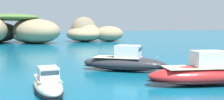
{
  "coord_description": "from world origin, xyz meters",
  "views": [
    {
      "loc": [
        -12.64,
        -19.63,
        5.77
      ],
      "look_at": [
        -1.68,
        14.74,
        2.36
      ],
      "focal_mm": 44.43,
      "sensor_mm": 36.0,
      "label": 1
    }
  ],
  "objects_px": {
    "islet_small": "(89,32)",
    "motorboat_red": "(203,73)",
    "motorboat_cream": "(48,84)",
    "motorboat_charcoal": "(124,62)",
    "islet_large": "(13,30)"
  },
  "relations": [
    {
      "from": "motorboat_cream",
      "to": "motorboat_charcoal",
      "type": "relative_size",
      "value": 0.72
    },
    {
      "from": "motorboat_cream",
      "to": "motorboat_charcoal",
      "type": "xyz_separation_m",
      "value": [
        9.92,
        8.37,
        0.31
      ]
    },
    {
      "from": "islet_small",
      "to": "motorboat_red",
      "type": "height_order",
      "value": "islet_small"
    },
    {
      "from": "motorboat_cream",
      "to": "islet_small",
      "type": "bearing_deg",
      "value": 74.14
    },
    {
      "from": "motorboat_cream",
      "to": "motorboat_red",
      "type": "height_order",
      "value": "motorboat_red"
    },
    {
      "from": "islet_large",
      "to": "motorboat_red",
      "type": "xyz_separation_m",
      "value": [
        19.31,
        -66.65,
        -2.72
      ]
    },
    {
      "from": "motorboat_red",
      "to": "motorboat_charcoal",
      "type": "relative_size",
      "value": 1.06
    },
    {
      "from": "motorboat_cream",
      "to": "motorboat_charcoal",
      "type": "height_order",
      "value": "motorboat_charcoal"
    },
    {
      "from": "motorboat_charcoal",
      "to": "motorboat_cream",
      "type": "bearing_deg",
      "value": -139.85
    },
    {
      "from": "motorboat_cream",
      "to": "motorboat_charcoal",
      "type": "bearing_deg",
      "value": 40.15
    },
    {
      "from": "motorboat_cream",
      "to": "islet_large",
      "type": "bearing_deg",
      "value": 94.31
    },
    {
      "from": "islet_large",
      "to": "motorboat_cream",
      "type": "height_order",
      "value": "islet_large"
    },
    {
      "from": "islet_large",
      "to": "islet_small",
      "type": "height_order",
      "value": "islet_large"
    },
    {
      "from": "motorboat_red",
      "to": "islet_large",
      "type": "bearing_deg",
      "value": 106.16
    },
    {
      "from": "islet_large",
      "to": "motorboat_charcoal",
      "type": "xyz_separation_m",
      "value": [
        14.84,
        -56.95,
        -2.74
      ]
    }
  ]
}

